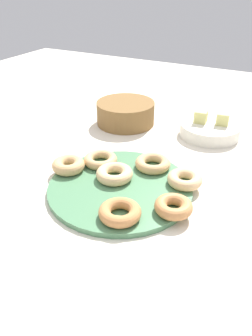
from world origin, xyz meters
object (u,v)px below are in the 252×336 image
donut_2 (114,174)px  melon_chunk_left (201,117)px  donut_1 (174,207)px  donut_4 (153,163)px  fruit_bowl (210,130)px  donut_5 (101,160)px  donut_plate (120,187)px  melon_chunk_right (223,119)px  donut_3 (120,212)px  basket (126,113)px  donut_0 (70,164)px  donut_6 (185,179)px

donut_2 → melon_chunk_left: size_ratio=2.43×
donut_1 → donut_4: (-0.11, 0.14, -0.00)m
donut_1 → fruit_bowl: size_ratio=0.44×
donut_5 → donut_plate: bearing=-35.0°
donut_5 → fruit_bowl: bearing=58.8°
donut_2 → donut_4: 0.11m
melon_chunk_right → donut_2: bearing=-112.9°
donut_3 → basket: 0.50m
basket → melon_chunk_left: bearing=8.2°
donut_2 → melon_chunk_left: 0.38m
donut_plate → donut_5: donut_5 is taller
donut_0 → donut_3: (0.20, -0.11, -0.00)m
donut_2 → donut_4: size_ratio=0.99×
donut_0 → donut_6: (0.28, 0.07, -0.00)m
melon_chunk_left → melon_chunk_right: 0.06m
donut_2 → fruit_bowl: bearing=70.7°
donut_0 → donut_3: donut_0 is taller
donut_plate → donut_1: bearing=-14.1°
donut_0 → melon_chunk_right: melon_chunk_right is taller
basket → fruit_bowl: basket is taller
donut_plate → melon_chunk_left: melon_chunk_left is taller
donut_0 → basket: bearing=93.9°
donut_2 → melon_chunk_left: (0.10, 0.37, 0.03)m
donut_1 → melon_chunk_right: bearing=91.0°
melon_chunk_right → fruit_bowl: bearing=-156.8°
donut_2 → melon_chunk_right: melon_chunk_right is taller
donut_plate → donut_5: (-0.09, 0.06, 0.02)m
donut_0 → donut_2: bearing=6.4°
donut_5 → melon_chunk_right: size_ratio=2.37×
donut_2 → donut_4: bearing=56.0°
donut_4 → melon_chunk_left: (0.04, 0.28, 0.03)m
donut_4 → donut_6: donut_6 is taller
donut_6 → melon_chunk_right: 0.33m
donut_plate → fruit_bowl: size_ratio=1.85×
donut_3 → donut_plate: bearing=118.3°
donut_2 → basket: size_ratio=0.46×
donut_1 → donut_4: bearing=127.1°
donut_plate → donut_1: (0.14, -0.04, 0.02)m
melon_chunk_left → donut_2: bearing=-104.8°
donut_5 → melon_chunk_right: (0.23, 0.34, 0.03)m
donut_6 → fruit_bowl: 0.31m
donut_2 → donut_plate: bearing=-36.1°
donut_1 → basket: basket is taller
donut_5 → fruit_bowl: (0.20, 0.32, -0.01)m
donut_4 → donut_5: donut_4 is taller
donut_1 → donut_5: size_ratio=0.93×
melon_chunk_right → donut_0: bearing=-125.4°
donut_0 → donut_5: donut_0 is taller
donut_0 → fruit_bowl: donut_0 is taller
donut_0 → melon_chunk_right: 0.48m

